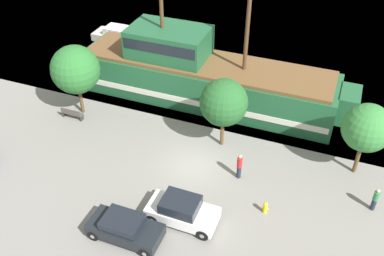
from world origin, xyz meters
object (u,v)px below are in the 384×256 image
(fire_hydrant, at_px, (265,207))
(pedestrian_walking_near, at_px, (239,166))
(parked_car_curb_rear, at_px, (125,228))
(pedestrian_walking_far, at_px, (375,199))
(parked_car_curb_front, at_px, (182,211))
(pirate_ship, at_px, (202,76))
(moored_boat_dockside, at_px, (121,36))
(bench_promenade_east, at_px, (72,114))

(fire_hydrant, distance_m, pedestrian_walking_near, 3.12)
(parked_car_curb_rear, xyz_separation_m, pedestrian_walking_far, (12.03, 6.76, 0.08))
(fire_hydrant, bearing_deg, pedestrian_walking_far, 23.58)
(parked_car_curb_front, bearing_deg, pedestrian_walking_far, 25.69)
(pirate_ship, xyz_separation_m, parked_car_curb_rear, (0.89, -14.00, -1.31))
(parked_car_curb_front, distance_m, pedestrian_walking_near, 4.81)
(parked_car_curb_front, relative_size, fire_hydrant, 5.03)
(pedestrian_walking_near, bearing_deg, pedestrian_walking_far, 1.81)
(pedestrian_walking_near, height_order, pedestrian_walking_far, pedestrian_walking_near)
(moored_boat_dockside, bearing_deg, fire_hydrant, -42.15)
(bench_promenade_east, bearing_deg, fire_hydrant, -13.90)
(fire_hydrant, bearing_deg, parked_car_curb_front, -151.54)
(bench_promenade_east, height_order, pedestrian_walking_far, pedestrian_walking_far)
(pirate_ship, distance_m, moored_boat_dockside, 12.73)
(moored_boat_dockside, relative_size, fire_hydrant, 7.27)
(parked_car_curb_front, height_order, pedestrian_walking_far, parked_car_curb_front)
(bench_promenade_east, bearing_deg, pedestrian_walking_far, -3.60)
(moored_boat_dockside, relative_size, pedestrian_walking_near, 3.13)
(pedestrian_walking_far, bearing_deg, parked_car_curb_front, -154.31)
(pirate_ship, relative_size, moored_boat_dockside, 3.71)
(moored_boat_dockside, height_order, pedestrian_walking_near, pedestrian_walking_near)
(moored_boat_dockside, relative_size, bench_promenade_east, 3.47)
(bench_promenade_east, relative_size, pedestrian_walking_near, 0.90)
(pirate_ship, distance_m, pedestrian_walking_near, 9.16)
(pirate_ship, height_order, parked_car_curb_rear, pirate_ship)
(moored_boat_dockside, xyz_separation_m, parked_car_curb_rear, (11.63, -20.67, 0.17))
(pedestrian_walking_near, bearing_deg, parked_car_curb_front, -113.55)
(moored_boat_dockside, height_order, parked_car_curb_front, parked_car_curb_front)
(parked_car_curb_rear, bearing_deg, bench_promenade_east, 137.18)
(pirate_ship, relative_size, fire_hydrant, 27.00)
(fire_hydrant, bearing_deg, pirate_ship, 127.08)
(pirate_ship, bearing_deg, parked_car_curb_front, -74.80)
(parked_car_curb_rear, height_order, fire_hydrant, parked_car_curb_rear)
(pirate_ship, xyz_separation_m, bench_promenade_east, (-7.81, -5.94, -1.56))
(pedestrian_walking_near, bearing_deg, moored_boat_dockside, 138.32)
(parked_car_curb_rear, bearing_deg, moored_boat_dockside, 119.37)
(pirate_ship, distance_m, parked_car_curb_front, 12.39)
(bench_promenade_east, bearing_deg, parked_car_curb_rear, -42.82)
(parked_car_curb_front, bearing_deg, pirate_ship, 105.20)
(moored_boat_dockside, bearing_deg, pedestrian_walking_far, -30.46)
(moored_boat_dockside, bearing_deg, parked_car_curb_rear, -60.63)
(parked_car_curb_rear, height_order, pedestrian_walking_near, pedestrian_walking_near)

